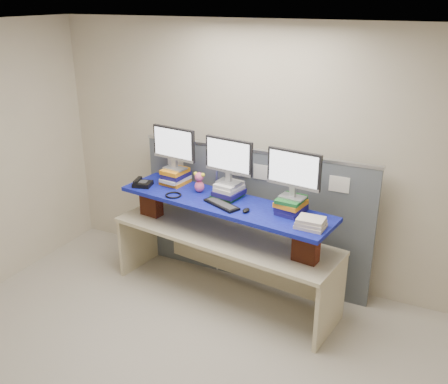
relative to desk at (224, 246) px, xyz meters
The scene contains 18 objects.
room 1.55m from the desk, 84.19° to the right, with size 5.00×4.00×2.80m.
cubicle_partition 0.52m from the desk, 73.91° to the left, with size 2.60×0.06×1.53m.
desk is the anchor object (origin of this frame).
brick_pier_left 0.98m from the desk, behind, with size 0.23×0.13×0.32m, color maroon.
brick_pier_right 0.98m from the desk, 10.98° to the right, with size 0.23×0.13×0.32m, color maroon.
blue_board 0.49m from the desk, behind, with size 2.27×0.57×0.04m, color #0E086E.
book_stack_left 0.94m from the desk, 162.23° to the left, with size 0.28×0.33×0.17m.
book_stack_center 0.59m from the desk, 92.04° to the left, with size 0.31×0.32×0.16m.
book_stack_right 0.90m from the desk, ahead, with size 0.28×0.33×0.15m.
monitor_left 1.19m from the desk, 162.69° to the left, with size 0.53×0.18×0.46m.
monitor_center 0.93m from the desk, 92.61° to the left, with size 0.53×0.18×0.46m.
monitor_right 1.16m from the desk, ahead, with size 0.53×0.18×0.46m.
keyboard 0.53m from the desk, 76.95° to the right, with size 0.43×0.29×0.03m.
mouse 0.62m from the desk, 25.36° to the right, with size 0.06×0.11×0.03m, color black.
desk_phone 1.12m from the desk, behind, with size 0.22×0.21×0.08m.
headset 0.75m from the desk, 169.58° to the right, with size 0.17×0.17×0.02m, color black.
plush_toy 0.72m from the desk, 161.10° to the left, with size 0.13×0.09×0.22m.
binder_stack 1.12m from the desk, 12.19° to the right, with size 0.26×0.21×0.09m.
Camera 1 is at (1.86, -2.81, 3.02)m, focal length 40.00 mm.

